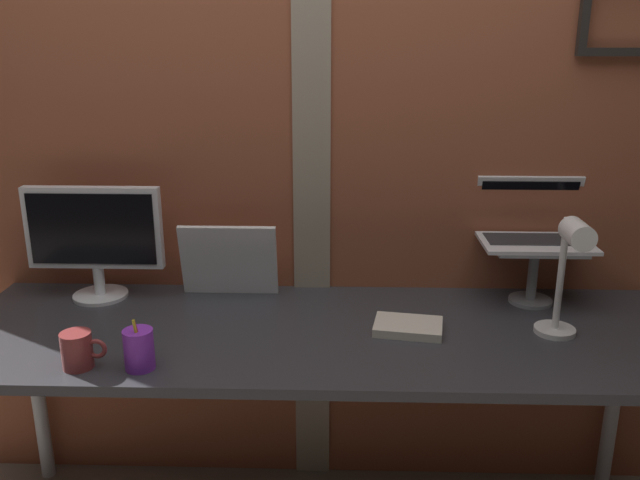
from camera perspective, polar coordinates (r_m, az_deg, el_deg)
brick_wall_back at (r=2.27m, az=-2.18°, el=8.38°), size 3.03×0.16×2.50m
desk at (r=2.04m, az=-0.09°, el=-9.33°), size 2.19×0.71×0.75m
monitor at (r=2.30m, az=-18.75°, el=0.48°), size 0.45×0.18×0.38m
laptop_stand at (r=2.27m, az=17.81°, el=-1.94°), size 0.28×0.22×0.20m
laptop at (r=2.30m, az=17.64°, el=1.36°), size 0.35×0.29×0.20m
whiteboard_panel at (r=2.24m, az=-7.80°, el=-1.75°), size 0.32×0.07×0.25m
desk_lamp at (r=1.98m, az=20.49°, el=-2.10°), size 0.12×0.20×0.37m
pen_cup at (r=1.84m, az=-15.22°, el=-9.00°), size 0.08×0.08×0.15m
coffee_mug at (r=1.89m, az=-19.98°, el=-8.84°), size 0.12×0.08×0.10m
paper_clutter_stack at (r=2.02m, az=7.54°, el=-7.36°), size 0.22×0.17×0.03m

